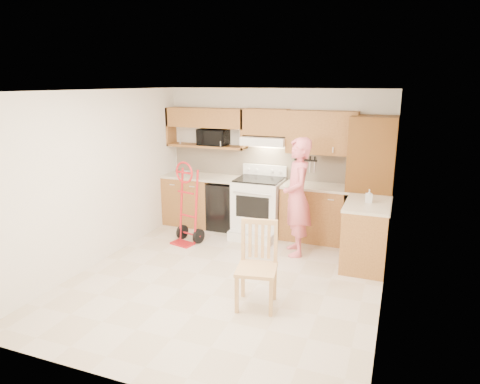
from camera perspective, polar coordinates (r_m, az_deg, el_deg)
The scene contains 28 objects.
floor at distance 5.94m, azimuth -1.75°, elevation -11.57°, with size 4.00×4.50×0.02m, color beige.
ceiling at distance 5.34m, azimuth -1.97°, elevation 13.52°, with size 4.00×4.50×0.02m, color white.
wall_back at distance 7.60m, azimuth 4.75°, elevation 4.20°, with size 4.00×0.02×2.50m, color white.
wall_front at distance 3.63m, azimuth -15.86°, elevation -7.92°, with size 4.00×0.02×2.50m, color white.
wall_left at distance 6.53m, azimuth -18.35°, elevation 1.82°, with size 0.02×4.50×2.50m, color white.
wall_right at distance 5.11m, azimuth 19.46°, elevation -1.69°, with size 0.02×4.50×2.50m, color white.
backsplash at distance 7.58m, azimuth 4.69°, elevation 3.80°, with size 3.92×0.03×0.55m, color beige.
lower_cab_left at distance 8.06m, azimuth -6.64°, elevation -1.08°, with size 0.90×0.60×0.90m, color #A56F35.
dishwasher at distance 7.76m, azimuth -1.71°, elevation -1.80°, with size 0.60×0.60×0.85m, color black.
lower_cab_right at distance 7.31m, azimuth 10.20°, elevation -2.86°, with size 1.14×0.60×0.90m, color #A56F35.
countertop_left at distance 7.81m, azimuth -4.79°, elevation 2.03°, with size 1.50×0.63×0.04m, color #BCAE9A.
countertop_right at distance 7.18m, azimuth 10.36°, elevation 0.72°, with size 1.14×0.63×0.04m, color #BCAE9A.
cab_return_right at distance 6.45m, azimuth 16.46°, elevation -5.59°, with size 0.60×1.00×0.90m, color #A56F35.
countertop_return at distance 6.31m, azimuth 16.76°, elevation -1.58°, with size 0.63×1.00×0.04m, color #BCAE9A.
pantry_tall at distance 7.06m, azimuth 16.96°, elevation 1.17°, with size 0.70×0.60×2.10m, color #563811.
upper_cab_left at distance 7.78m, azimuth -4.52°, elevation 9.88°, with size 1.50×0.33×0.34m, color #A56F35.
upper_shelf_mw at distance 7.84m, azimuth -4.44°, elevation 6.16°, with size 1.50×0.33×0.04m, color #A56F35.
upper_cab_center at distance 7.37m, azimuth 3.57°, elevation 9.33°, with size 0.76×0.33×0.44m, color #A56F35.
upper_cab_right at distance 7.16m, azimuth 10.89°, elevation 7.82°, with size 1.14×0.33×0.70m, color #A56F35.
range_hood at distance 7.34m, azimuth 3.37°, elevation 6.88°, with size 0.76×0.46×0.14m, color white.
knife_strip at distance 7.41m, azimuth 8.72°, elevation 3.75°, with size 0.40×0.05×0.29m, color black, non-canonical shape.
microwave at distance 7.76m, azimuth -3.59°, elevation 7.33°, with size 0.53×0.36×0.29m, color black.
range at distance 7.35m, azimuth 2.37°, elevation -1.39°, with size 0.80×1.05×1.18m, color white, non-canonical shape.
person at distance 6.52m, azimuth 7.64°, elevation -0.70°, with size 0.66×0.43×1.81m, color #E26876.
hand_truck at distance 7.03m, azimuth -7.31°, elevation -2.02°, with size 0.49×0.45×1.24m, color red, non-canonical shape.
dining_chair at distance 5.06m, azimuth 2.23°, elevation -9.88°, with size 0.46×0.50×1.02m, color tan, non-canonical shape.
soap_bottle at distance 6.31m, azimuth 16.86°, elevation -0.50°, with size 0.09×0.09×0.19m, color white.
bowl at distance 7.98m, azimuth -7.33°, elevation 2.55°, with size 0.21×0.21×0.05m, color white.
Camera 1 is at (2.07, -4.92, 2.60)m, focal length 31.92 mm.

